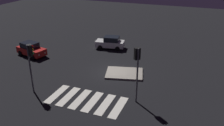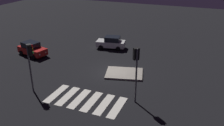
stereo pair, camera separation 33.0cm
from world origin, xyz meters
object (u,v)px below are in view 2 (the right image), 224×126
Objects in this scene: car_red at (32,49)px; traffic_light_east at (136,62)px; traffic_island at (124,73)px; car_white at (111,43)px; traffic_light_south at (30,56)px.

traffic_light_east is at bearing -6.56° from car_red.
traffic_light_east is (2.47, -4.46, 3.47)m from traffic_island.
car_white is (-4.17, 6.64, 0.70)m from traffic_island.
traffic_light_east is at bearing -61.05° from traffic_island.
car_red is 0.90× the size of traffic_light_south.
car_white is 13.28m from traffic_light_south.
traffic_island is 1.07× the size of car_red.
traffic_island is at bearing 9.49° from car_red.
car_red reaches higher than car_white.
car_white is at bearing 49.43° from car_red.
traffic_light_east reaches higher than traffic_island.
traffic_light_south is at bearing -37.00° from car_red.
car_white is at bearing 122.12° from traffic_island.
traffic_light_east is (6.64, -11.10, 2.77)m from car_white.
traffic_light_east reaches higher than traffic_light_south.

